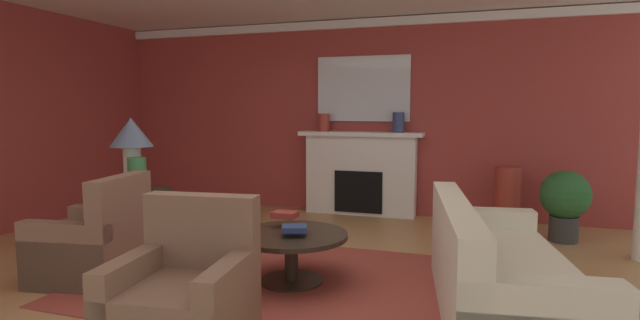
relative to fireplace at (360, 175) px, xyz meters
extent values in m
plane|color=tan|center=(-0.11, -3.16, -0.57)|extent=(9.88, 9.88, 0.00)
cube|color=#9E3833|center=(-0.11, 0.21, 0.85)|extent=(8.20, 0.12, 2.85)
cube|color=white|center=(-0.11, 0.13, 2.19)|extent=(8.20, 0.08, 0.12)
cube|color=#993D33|center=(0.08, -2.97, -0.57)|extent=(3.60, 2.36, 0.01)
cube|color=white|center=(0.00, 0.01, 0.00)|extent=(1.60, 0.25, 1.15)
cube|color=black|center=(0.00, -0.01, -0.22)|extent=(0.70, 0.26, 0.60)
cube|color=white|center=(0.00, -0.02, 0.61)|extent=(1.80, 0.35, 0.06)
cube|color=silver|center=(0.00, 0.12, 1.26)|extent=(1.37, 0.04, 0.94)
cube|color=beige|center=(1.83, -3.14, -0.35)|extent=(1.20, 2.21, 0.45)
cube|color=beige|center=(1.48, -3.20, 0.08)|extent=(0.51, 2.11, 0.40)
cube|color=beige|center=(1.69, -2.20, -0.26)|extent=(0.92, 0.33, 0.62)
cube|color=brown|center=(-1.69, -3.44, -0.35)|extent=(0.92, 0.92, 0.44)
cube|color=brown|center=(-1.38, -3.39, 0.12)|extent=(0.28, 0.82, 0.51)
cube|color=brown|center=(-1.74, -3.11, -0.27)|extent=(0.81, 0.26, 0.60)
cube|color=brown|center=(-1.64, -3.76, -0.27)|extent=(0.81, 0.26, 0.60)
cube|color=brown|center=(-0.15, -4.30, -0.35)|extent=(0.89, 0.89, 0.44)
cube|color=brown|center=(-0.18, -3.98, 0.12)|extent=(0.81, 0.25, 0.51)
cube|color=brown|center=(-0.48, -4.33, -0.27)|extent=(0.23, 0.81, 0.60)
cube|color=brown|center=(0.18, -4.26, -0.27)|extent=(0.23, 0.81, 0.60)
cylinder|color=#2D2319|center=(0.08, -2.97, -0.14)|extent=(1.00, 1.00, 0.04)
cylinder|color=#2D2319|center=(0.08, -2.97, -0.37)|extent=(0.12, 0.12, 0.41)
cylinder|color=#2D2319|center=(0.08, -2.97, -0.56)|extent=(0.56, 0.56, 0.03)
cube|color=#2D2319|center=(-1.80, -2.69, 0.11)|extent=(0.56, 0.56, 0.04)
cube|color=#2D2319|center=(-1.80, -2.69, -0.24)|extent=(0.10, 0.10, 0.66)
cube|color=#2D2319|center=(-1.80, -2.69, -0.55)|extent=(0.45, 0.45, 0.04)
cylinder|color=beige|center=(-1.80, -2.69, 0.35)|extent=(0.18, 0.18, 0.45)
cone|color=#4C566B|center=(-1.80, -2.69, 0.73)|extent=(0.44, 0.44, 0.30)
cylinder|color=#9E3328|center=(2.00, -0.30, -0.17)|extent=(0.33, 0.33, 0.81)
cylinder|color=navy|center=(0.55, -0.05, 0.78)|extent=(0.16, 0.16, 0.28)
cylinder|color=#33703D|center=(-1.65, -2.81, 0.30)|extent=(0.18, 0.18, 0.35)
cylinder|color=#9E3328|center=(-0.55, -0.05, 0.77)|extent=(0.17, 0.17, 0.26)
cube|color=navy|center=(0.12, -2.96, -0.10)|extent=(0.22, 0.19, 0.05)
cube|color=navy|center=(0.15, -3.06, -0.05)|extent=(0.26, 0.24, 0.05)
cube|color=maroon|center=(-0.05, -2.80, 0.00)|extent=(0.23, 0.18, 0.06)
cylinder|color=#333333|center=(2.60, -0.71, -0.42)|extent=(0.32, 0.32, 0.30)
sphere|color=#28602D|center=(2.60, -0.71, -0.02)|extent=(0.56, 0.56, 0.56)
camera|label=1|loc=(1.63, -6.87, 0.96)|focal=27.34mm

